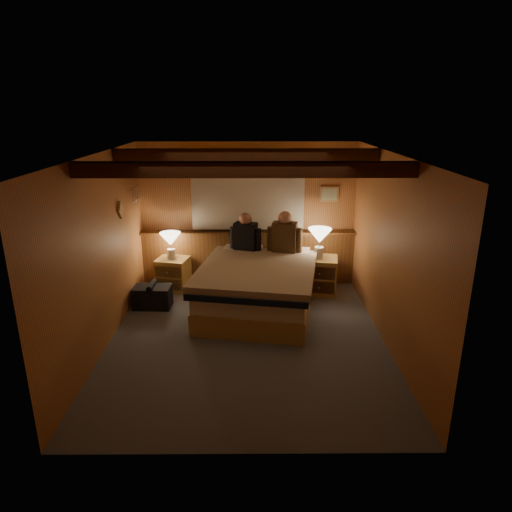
{
  "coord_description": "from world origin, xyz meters",
  "views": [
    {
      "loc": [
        0.09,
        -5.4,
        2.94
      ],
      "look_at": [
        0.12,
        0.4,
        1.03
      ],
      "focal_mm": 32.0,
      "sensor_mm": 36.0,
      "label": 1
    }
  ],
  "objects_px": {
    "person_left": "(245,234)",
    "person_right": "(285,235)",
    "bed": "(258,286)",
    "lamp_left": "(170,241)",
    "nightstand_right": "(320,275)",
    "nightstand_left": "(173,274)",
    "lamp_right": "(320,237)",
    "duffel_bag": "(153,296)"
  },
  "relations": [
    {
      "from": "person_right",
      "to": "duffel_bag",
      "type": "bearing_deg",
      "value": -150.54
    },
    {
      "from": "person_right",
      "to": "duffel_bag",
      "type": "relative_size",
      "value": 1.2
    },
    {
      "from": "lamp_left",
      "to": "person_right",
      "type": "distance_m",
      "value": 1.86
    },
    {
      "from": "lamp_right",
      "to": "duffel_bag",
      "type": "relative_size",
      "value": 0.86
    },
    {
      "from": "bed",
      "to": "lamp_right",
      "type": "bearing_deg",
      "value": 43.91
    },
    {
      "from": "nightstand_left",
      "to": "lamp_right",
      "type": "relative_size",
      "value": 1.16
    },
    {
      "from": "lamp_right",
      "to": "person_right",
      "type": "xyz_separation_m",
      "value": [
        -0.56,
        -0.01,
        0.04
      ]
    },
    {
      "from": "nightstand_left",
      "to": "person_right",
      "type": "distance_m",
      "value": 1.98
    },
    {
      "from": "person_left",
      "to": "person_right",
      "type": "relative_size",
      "value": 0.93
    },
    {
      "from": "nightstand_left",
      "to": "nightstand_right",
      "type": "height_order",
      "value": "nightstand_right"
    },
    {
      "from": "person_right",
      "to": "lamp_left",
      "type": "bearing_deg",
      "value": -170.57
    },
    {
      "from": "lamp_right",
      "to": "nightstand_left",
      "type": "bearing_deg",
      "value": 176.19
    },
    {
      "from": "nightstand_right",
      "to": "bed",
      "type": "bearing_deg",
      "value": -136.95
    },
    {
      "from": "bed",
      "to": "person_left",
      "type": "relative_size",
      "value": 3.7
    },
    {
      "from": "person_left",
      "to": "person_right",
      "type": "xyz_separation_m",
      "value": [
        0.63,
        -0.11,
        0.02
      ]
    },
    {
      "from": "lamp_left",
      "to": "person_right",
      "type": "bearing_deg",
      "value": -4.75
    },
    {
      "from": "lamp_right",
      "to": "person_left",
      "type": "bearing_deg",
      "value": 175.18
    },
    {
      "from": "nightstand_left",
      "to": "person_right",
      "type": "bearing_deg",
      "value": 6.67
    },
    {
      "from": "bed",
      "to": "nightstand_right",
      "type": "bearing_deg",
      "value": 43.51
    },
    {
      "from": "lamp_left",
      "to": "person_left",
      "type": "distance_m",
      "value": 1.23
    },
    {
      "from": "person_left",
      "to": "person_right",
      "type": "distance_m",
      "value": 0.64
    },
    {
      "from": "lamp_right",
      "to": "nightstand_right",
      "type": "bearing_deg",
      "value": 18.88
    },
    {
      "from": "bed",
      "to": "nightstand_right",
      "type": "height_order",
      "value": "bed"
    },
    {
      "from": "lamp_right",
      "to": "person_left",
      "type": "distance_m",
      "value": 1.19
    },
    {
      "from": "bed",
      "to": "person_right",
      "type": "distance_m",
      "value": 0.99
    },
    {
      "from": "lamp_left",
      "to": "duffel_bag",
      "type": "relative_size",
      "value": 0.78
    },
    {
      "from": "nightstand_right",
      "to": "person_right",
      "type": "height_order",
      "value": "person_right"
    },
    {
      "from": "bed",
      "to": "lamp_left",
      "type": "relative_size",
      "value": 5.28
    },
    {
      "from": "nightstand_right",
      "to": "lamp_right",
      "type": "relative_size",
      "value": 1.25
    },
    {
      "from": "person_left",
      "to": "duffel_bag",
      "type": "height_order",
      "value": "person_left"
    },
    {
      "from": "lamp_left",
      "to": "person_left",
      "type": "height_order",
      "value": "person_left"
    },
    {
      "from": "nightstand_right",
      "to": "person_left",
      "type": "relative_size",
      "value": 0.97
    },
    {
      "from": "nightstand_right",
      "to": "duffel_bag",
      "type": "relative_size",
      "value": 1.08
    },
    {
      "from": "bed",
      "to": "duffel_bag",
      "type": "height_order",
      "value": "bed"
    },
    {
      "from": "person_left",
      "to": "nightstand_left",
      "type": "bearing_deg",
      "value": -165.75
    },
    {
      "from": "nightstand_left",
      "to": "person_left",
      "type": "xyz_separation_m",
      "value": [
        1.22,
        -0.06,
        0.7
      ]
    },
    {
      "from": "person_right",
      "to": "nightstand_right",
      "type": "bearing_deg",
      "value": 16.37
    },
    {
      "from": "nightstand_left",
      "to": "person_right",
      "type": "xyz_separation_m",
      "value": [
        1.84,
        -0.17,
        0.72
      ]
    },
    {
      "from": "nightstand_left",
      "to": "lamp_left",
      "type": "distance_m",
      "value": 0.58
    },
    {
      "from": "bed",
      "to": "nightstand_left",
      "type": "height_order",
      "value": "bed"
    },
    {
      "from": "lamp_left",
      "to": "bed",
      "type": "bearing_deg",
      "value": -29.5
    },
    {
      "from": "lamp_right",
      "to": "duffel_bag",
      "type": "bearing_deg",
      "value": -167.65
    }
  ]
}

